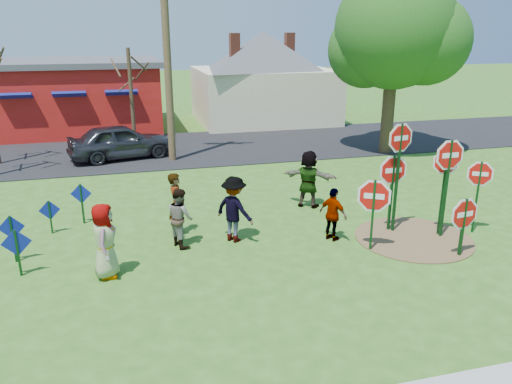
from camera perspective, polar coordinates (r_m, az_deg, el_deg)
The scene contains 26 objects.
ground at distance 13.69m, azimuth -1.03°, elevation -5.67°, with size 120.00×120.00×0.00m, color #2F5B1A.
road at distance 24.47m, azimuth -7.54°, elevation 5.00°, with size 120.00×7.50×0.04m, color black.
dirt_patch at distance 14.52m, azimuth 17.55°, elevation -5.05°, with size 3.20×3.20×0.03m, color brown.
red_building at distance 30.47m, azimuth -19.87°, elevation 10.40°, with size 9.40×7.69×3.90m.
cream_house at distance 31.44m, azimuth 0.83°, elevation 13.41°, with size 9.40×9.40×6.50m.
stop_sign_a at distance 13.04m, azimuth 13.31°, elevation -0.97°, with size 1.02×0.59×2.07m.
stop_sign_b at distance 14.16m, azimuth 16.09°, elevation 4.64°, with size 1.07×0.24×3.26m.
stop_sign_c at distance 14.46m, azimuth 20.76°, elevation 2.07°, with size 0.83×0.43×2.57m.
stop_sign_d at distance 14.26m, azimuth 21.18°, elevation 3.00°, with size 1.12×0.08×2.91m.
stop_sign_e at distance 13.48m, azimuth 22.69°, elevation -2.65°, with size 1.10×0.15×1.70m.
stop_sign_f at distance 15.08m, azimuth 24.17°, elevation 1.33°, with size 0.85×0.45×2.21m.
stop_sign_g at distance 14.41m, azimuth 15.34°, elevation 1.70°, with size 1.13×0.08×2.36m.
blue_diamond_a at distance 12.84m, azimuth -25.64°, elevation -5.74°, with size 0.67×0.11×1.18m.
blue_diamond_b at distance 13.62m, azimuth -26.09°, elevation -4.27°, with size 0.62×0.06×1.23m.
blue_diamond_c at distance 15.14m, azimuth -22.49°, elevation -2.28°, with size 0.58×0.06×0.99m.
blue_diamond_d at distance 15.54m, azimuth -19.31°, elevation -0.75°, with size 0.60×0.12×1.23m.
person_a at distance 12.01m, azimuth -16.92°, elevation -5.36°, with size 0.88×0.57×1.80m, color #3D418F.
person_b at distance 14.01m, azimuth -9.04°, elevation -1.38°, with size 0.65×0.43×1.79m, color #296C61.
person_c at distance 13.31m, azimuth -8.65°, elevation -2.88°, with size 0.77×0.60×1.59m, color brown.
person_d at distance 13.43m, azimuth -2.52°, elevation -1.98°, with size 1.18×0.68×1.82m, color #36353B.
person_e at distance 13.67m, azimuth 8.80°, elevation -2.56°, with size 0.87×0.36×1.49m, color #4E2E60.
person_f at distance 16.11m, azimuth 6.04°, elevation 1.50°, with size 1.74×0.55×1.88m, color #235234.
suv at distance 22.89m, azimuth -15.20°, elevation 5.62°, with size 1.80×4.48×1.53m, color #28292C.
utility_pole at distance 21.59m, azimuth -10.25°, elevation 17.45°, with size 2.46×0.64×10.19m.
leafy_tree at distance 23.61m, azimuth 15.82°, elevation 16.86°, with size 5.75×5.24×8.17m.
bare_tree_east at distance 24.90m, azimuth -14.15°, elevation 11.90°, with size 1.80×1.80×4.70m.
Camera 1 is at (-2.98, -12.16, 5.53)m, focal length 35.00 mm.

